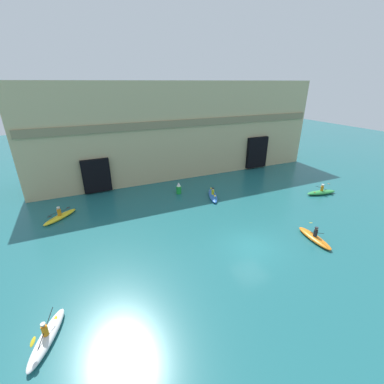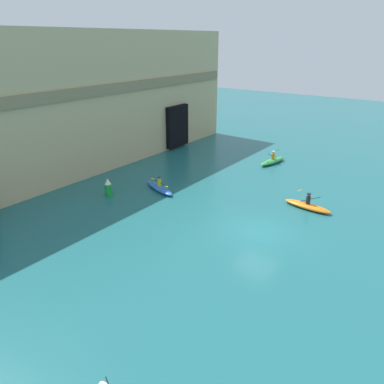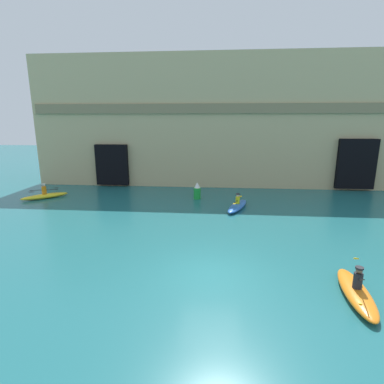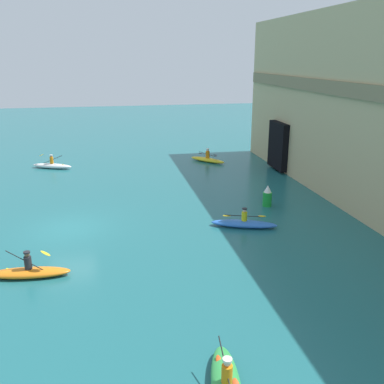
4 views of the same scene
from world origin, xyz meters
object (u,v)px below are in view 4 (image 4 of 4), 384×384
Objects in this scene: kayak_yellow at (208,159)px; marker_buoy at (267,196)px; kayak_blue at (244,223)px; kayak_white at (52,166)px; kayak_orange at (29,272)px.

kayak_yellow is 2.31× the size of marker_buoy.
marker_buoy is (-2.99, 2.45, 0.40)m from kayak_blue.
kayak_blue is 19.16m from kayak_white.
kayak_yellow reaches higher than kayak_blue.
kayak_yellow is at bearing -175.69° from marker_buoy.
kayak_orange reaches higher than kayak_white.
kayak_orange is at bearing 105.08° from kayak_yellow.
kayak_white is 18.79m from kayak_orange.
kayak_white is 2.57× the size of marker_buoy.
kayak_white is at bearing -131.34° from marker_buoy.
kayak_orange is (18.46, -12.04, -0.01)m from kayak_yellow.
marker_buoy is at bearing 161.41° from kayak_white.
kayak_white is at bearing 46.90° from kayak_yellow.
kayak_blue is 15.08m from kayak_yellow.
kayak_white reaches higher than kayak_blue.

